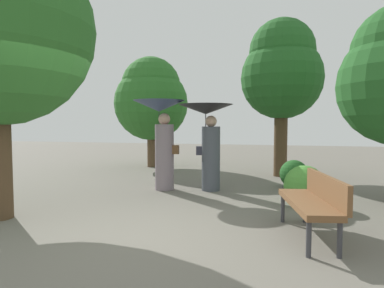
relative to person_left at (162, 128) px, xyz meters
name	(u,v)px	position (x,y,z in m)	size (l,w,h in m)	color
ground_plane	(125,237)	(0.59, -3.15, -1.41)	(40.00, 40.00, 0.00)	#6B665B
person_left	(162,128)	(0.00, 0.00, 0.00)	(1.17, 1.17, 2.04)	gray
person_right	(208,130)	(1.04, 0.18, -0.04)	(1.23, 1.23, 1.94)	#474C56
park_bench	(314,199)	(3.02, -2.55, -0.89)	(0.77, 1.57, 0.83)	#38383D
tree_near_right	(282,70)	(2.66, 2.65, 1.61)	(2.30, 2.30, 4.46)	#4C3823
tree_mid_left	(151,98)	(-1.68, 3.70, 0.99)	(2.54, 2.54, 3.81)	brown
bush_path_left	(304,185)	(3.05, -0.78, -1.03)	(0.74, 0.74, 0.74)	#4C9338
bush_path_right	(294,174)	(2.95, 0.94, -1.08)	(0.66, 0.66, 0.66)	#235B23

